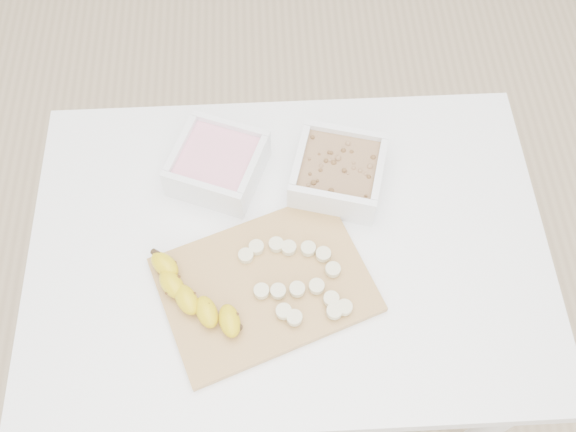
{
  "coord_description": "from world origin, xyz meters",
  "views": [
    {
      "loc": [
        -0.03,
        -0.55,
        1.86
      ],
      "look_at": [
        0.0,
        0.03,
        0.81
      ],
      "focal_mm": 40.0,
      "sensor_mm": 36.0,
      "label": 1
    }
  ],
  "objects_px": {
    "table": "(289,265)",
    "cutting_board": "(265,285)",
    "banana": "(196,297)",
    "bowl_yogurt": "(218,164)",
    "bowl_granola": "(338,172)"
  },
  "relations": [
    {
      "from": "table",
      "to": "bowl_granola",
      "type": "xyz_separation_m",
      "value": [
        0.1,
        0.13,
        0.14
      ]
    },
    {
      "from": "table",
      "to": "cutting_board",
      "type": "distance_m",
      "value": 0.14
    },
    {
      "from": "banana",
      "to": "bowl_yogurt",
      "type": "bearing_deg",
      "value": 47.32
    },
    {
      "from": "cutting_board",
      "to": "banana",
      "type": "height_order",
      "value": "banana"
    },
    {
      "from": "table",
      "to": "cutting_board",
      "type": "relative_size",
      "value": 2.68
    },
    {
      "from": "bowl_granola",
      "to": "banana",
      "type": "relative_size",
      "value": 0.97
    },
    {
      "from": "bowl_granola",
      "to": "cutting_board",
      "type": "height_order",
      "value": "bowl_granola"
    },
    {
      "from": "bowl_yogurt",
      "to": "cutting_board",
      "type": "height_order",
      "value": "bowl_yogurt"
    },
    {
      "from": "banana",
      "to": "table",
      "type": "bearing_deg",
      "value": -1.59
    },
    {
      "from": "cutting_board",
      "to": "banana",
      "type": "distance_m",
      "value": 0.13
    },
    {
      "from": "bowl_granola",
      "to": "banana",
      "type": "bearing_deg",
      "value": -138.33
    },
    {
      "from": "bowl_yogurt",
      "to": "banana",
      "type": "height_order",
      "value": "bowl_yogurt"
    },
    {
      "from": "bowl_granola",
      "to": "banana",
      "type": "height_order",
      "value": "bowl_granola"
    },
    {
      "from": "bowl_yogurt",
      "to": "banana",
      "type": "bearing_deg",
      "value": -98.07
    },
    {
      "from": "bowl_yogurt",
      "to": "table",
      "type": "bearing_deg",
      "value": -51.5
    }
  ]
}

